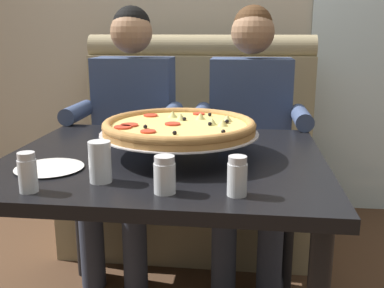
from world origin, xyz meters
name	(u,v)px	position (x,y,z in m)	size (l,w,h in m)	color
booth_bench	(195,167)	(0.00, 0.95, 0.40)	(1.34, 0.78, 1.13)	#998966
dining_table	(164,180)	(0.00, 0.00, 0.64)	(1.10, 0.96, 0.73)	black
diner_left	(130,121)	(-0.30, 0.68, 0.71)	(0.54, 0.64, 1.27)	#2D3342
diner_right	(250,124)	(0.30, 0.68, 0.71)	(0.54, 0.64, 1.27)	#2D3342
pizza	(179,127)	(0.05, 0.01, 0.83)	(0.55, 0.55, 0.14)	silver
shaker_parmesan	(237,179)	(0.26, -0.36, 0.78)	(0.05, 0.05, 0.11)	white
shaker_oregano	(28,175)	(-0.30, -0.40, 0.78)	(0.05, 0.05, 0.11)	white
shaker_pepper_flakes	(165,177)	(0.07, -0.36, 0.77)	(0.06, 0.06, 0.10)	white
plate_near_left	(49,166)	(-0.33, -0.20, 0.74)	(0.21, 0.21, 0.02)	white
drinking_glass	(100,164)	(-0.13, -0.29, 0.78)	(0.06, 0.06, 0.12)	silver
patio_chair	(342,115)	(1.01, 2.00, 0.52)	(0.43, 0.43, 0.86)	black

